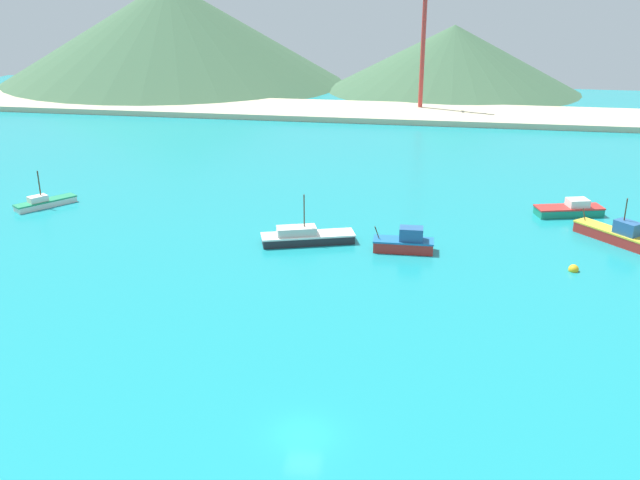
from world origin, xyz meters
name	(u,v)px	position (x,y,z in m)	size (l,w,h in m)	color
ground	(357,271)	(0.00, 30.00, -0.25)	(260.00, 280.00, 0.50)	teal
fishing_boat_2	(306,237)	(-7.02, 36.94, 0.80)	(11.34, 6.26, 6.00)	#232328
fishing_boat_5	(570,210)	(25.46, 53.21, 0.78)	(9.21, 5.12, 2.22)	#198466
fishing_boat_6	(44,202)	(-45.01, 44.64, 0.62)	(6.44, 7.96, 5.14)	silver
fishing_boat_7	(618,235)	(29.40, 43.42, 0.98)	(8.91, 9.52, 5.64)	red
fishing_boat_9	(405,242)	(4.75, 36.33, 1.05)	(6.97, 2.68, 2.90)	red
buoy_1	(573,269)	(22.97, 33.49, 0.19)	(1.09, 1.09, 1.09)	gold
beach_strip	(407,113)	(0.00, 121.44, 0.60)	(247.00, 22.66, 1.20)	#C6B793
hill_west	(171,32)	(-71.47, 163.74, 14.34)	(100.83, 100.83, 28.68)	#3D6042
hill_central	(453,58)	(9.86, 162.52, 8.71)	(69.07, 69.07, 17.42)	#3D6042
radio_tower	(423,37)	(2.69, 126.18, 16.88)	(3.31, 2.65, 33.10)	#B7332D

